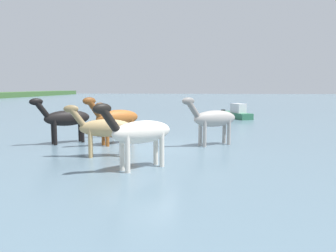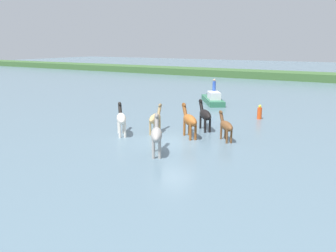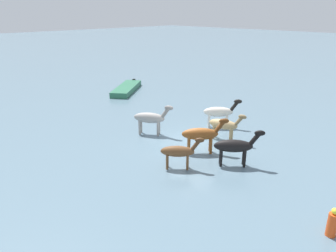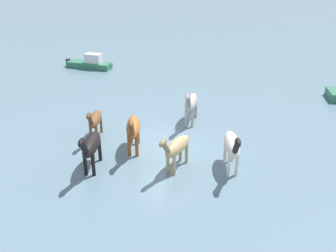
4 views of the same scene
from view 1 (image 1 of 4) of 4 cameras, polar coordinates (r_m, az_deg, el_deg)
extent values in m
plane|color=slate|center=(13.39, -4.03, -3.62)|extent=(212.49, 212.49, 0.00)
ellipsoid|color=brown|center=(16.30, -8.25, 1.53)|extent=(1.51, 1.60, 0.57)
cylinder|color=brown|center=(15.99, -9.60, -0.29)|extent=(0.13, 0.13, 0.94)
cylinder|color=brown|center=(16.24, -10.04, -0.19)|extent=(0.13, 0.13, 0.94)
cylinder|color=brown|center=(16.47, -6.43, -0.03)|extent=(0.13, 0.13, 0.94)
cylinder|color=brown|center=(16.71, -6.90, 0.06)|extent=(0.13, 0.13, 0.94)
cylinder|color=#50311A|center=(15.86, -11.16, 2.68)|extent=(0.50, 0.52, 0.63)
ellipsoid|color=#50311A|center=(15.77, -11.77, 3.58)|extent=(0.46, 0.48, 0.25)
ellipsoid|color=brown|center=(13.99, -8.76, 1.40)|extent=(1.88, 1.84, 0.68)
cylinder|color=brown|center=(13.60, -10.54, -1.17)|extent=(0.15, 0.15, 1.12)
cylinder|color=brown|center=(13.88, -11.22, -1.02)|extent=(0.15, 0.15, 1.12)
cylinder|color=brown|center=(14.24, -6.29, -0.73)|extent=(0.15, 0.15, 1.12)
cylinder|color=brown|center=(14.51, -7.02, -0.60)|extent=(0.15, 0.15, 1.12)
cylinder|color=brown|center=(13.42, -12.71, 2.99)|extent=(0.61, 0.60, 0.75)
ellipsoid|color=brown|center=(13.30, -13.57, 4.26)|extent=(0.56, 0.55, 0.30)
ellipsoid|color=black|center=(14.71, -17.11, 1.34)|extent=(1.75, 1.87, 0.67)
cylinder|color=black|center=(14.44, -19.06, -1.02)|extent=(0.15, 0.15, 1.09)
cylinder|color=black|center=(14.75, -19.42, -0.88)|extent=(0.15, 0.15, 1.09)
cylinder|color=black|center=(14.82, -14.66, -0.68)|extent=(0.15, 0.15, 1.09)
cylinder|color=black|center=(15.12, -15.10, -0.54)|extent=(0.15, 0.15, 1.09)
cylinder|color=black|center=(14.38, -21.14, 2.79)|extent=(0.57, 0.61, 0.73)
ellipsoid|color=black|center=(14.31, -22.00, 3.93)|extent=(0.53, 0.56, 0.29)
ellipsoid|color=silver|center=(9.68, -4.52, -1.04)|extent=(1.78, 1.87, 0.67)
cylinder|color=silver|center=(9.33, -7.06, -4.80)|extent=(0.15, 0.15, 1.10)
cylinder|color=silver|center=(9.61, -8.03, -4.48)|extent=(0.15, 0.15, 1.10)
cylinder|color=silver|center=(9.97, -1.08, -4.00)|extent=(0.15, 0.15, 1.10)
cylinder|color=silver|center=(10.23, -2.14, -3.73)|extent=(0.15, 0.15, 1.10)
cylinder|color=black|center=(9.11, -10.17, 1.14)|extent=(0.58, 0.61, 0.73)
ellipsoid|color=black|center=(8.99, -11.41, 2.97)|extent=(0.54, 0.56, 0.29)
ellipsoid|color=#9E9993|center=(13.71, 8.18, 1.29)|extent=(1.59, 2.03, 0.68)
cylinder|color=#9E9993|center=(13.30, 6.40, -1.28)|extent=(0.15, 0.15, 1.12)
cylinder|color=#9E9993|center=(13.57, 5.64, -1.10)|extent=(0.15, 0.15, 1.12)
cylinder|color=#9E9993|center=(13.99, 10.57, -0.95)|extent=(0.15, 0.15, 1.12)
cylinder|color=#9E9993|center=(14.25, 9.77, -0.79)|extent=(0.15, 0.15, 1.12)
cylinder|color=slate|center=(13.08, 4.35, 3.03)|extent=(0.53, 0.65, 0.75)
ellipsoid|color=slate|center=(12.96, 3.55, 4.35)|extent=(0.50, 0.59, 0.30)
ellipsoid|color=tan|center=(11.56, -10.71, -0.33)|extent=(0.99, 1.90, 0.61)
cylinder|color=tan|center=(11.52, -13.40, -2.96)|extent=(0.13, 0.13, 1.01)
cylinder|color=tan|center=(11.81, -13.30, -2.72)|extent=(0.13, 0.13, 1.01)
cylinder|color=tan|center=(11.49, -7.94, -2.86)|extent=(0.13, 0.13, 1.01)
cylinder|color=tan|center=(11.78, -7.98, -2.62)|extent=(0.13, 0.13, 1.01)
cylinder|color=olive|center=(11.58, -15.55, 1.54)|extent=(0.35, 0.59, 0.67)
ellipsoid|color=olive|center=(11.59, -16.54, 2.87)|extent=(0.33, 0.54, 0.27)
cube|color=#2D6B4C|center=(26.16, 11.60, 1.69)|extent=(3.59, 2.42, 0.61)
cube|color=silver|center=(25.75, 12.13, 3.06)|extent=(1.44, 1.17, 0.70)
cube|color=black|center=(27.74, 9.58, 2.18)|extent=(0.34, 0.36, 0.66)
camera|label=2|loc=(28.33, 40.10, 12.10)|focal=37.48mm
camera|label=3|loc=(30.17, -22.74, 16.22)|focal=34.01mm
camera|label=4|loc=(14.32, -78.40, 24.97)|focal=39.59mm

